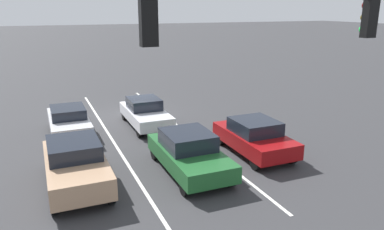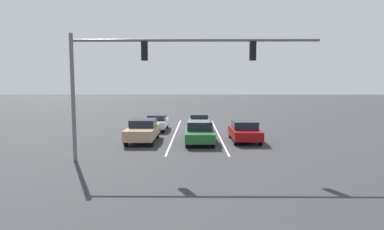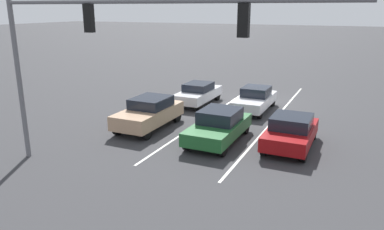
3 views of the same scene
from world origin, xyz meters
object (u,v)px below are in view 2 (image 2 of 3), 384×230
at_px(car_tan_rightlane_front, 143,130).
at_px(traffic_signal_gantry, 149,66).
at_px(car_maroon_leftlane_front, 244,131).
at_px(car_silver_rightlane_second, 157,122).
at_px(car_darkgreen_midlane_front, 200,132).
at_px(car_white_midlane_second, 199,122).

height_order(car_tan_rightlane_front, traffic_signal_gantry, traffic_signal_gantry).
distance_m(car_maroon_leftlane_front, traffic_signal_gantry, 9.31).
xyz_separation_m(car_silver_rightlane_second, traffic_signal_gantry, (-1.03, 11.24, 4.28)).
bearing_deg(car_darkgreen_midlane_front, traffic_signal_gantry, 62.06).
relative_size(car_white_midlane_second, traffic_signal_gantry, 0.33).
bearing_deg(car_silver_rightlane_second, traffic_signal_gantry, 95.23).
bearing_deg(traffic_signal_gantry, car_maroon_leftlane_front, -136.01).
bearing_deg(car_tan_rightlane_front, car_silver_rightlane_second, -92.91).
xyz_separation_m(car_white_midlane_second, traffic_signal_gantry, (2.78, 11.24, 4.29)).
relative_size(car_tan_rightlane_front, car_white_midlane_second, 1.03).
xyz_separation_m(car_darkgreen_midlane_front, car_silver_rightlane_second, (3.76, -6.09, -0.03)).
height_order(car_tan_rightlane_front, car_maroon_leftlane_front, car_tan_rightlane_front).
bearing_deg(car_maroon_leftlane_front, car_white_midlane_second, -59.89).
relative_size(car_darkgreen_midlane_front, car_white_midlane_second, 1.03).
bearing_deg(car_silver_rightlane_second, car_maroon_leftlane_front, 141.83).
distance_m(car_tan_rightlane_front, car_silver_rightlane_second, 5.70).
bearing_deg(car_silver_rightlane_second, car_darkgreen_midlane_front, 121.66).
relative_size(car_darkgreen_midlane_front, car_maroon_leftlane_front, 1.09).
bearing_deg(car_maroon_leftlane_front, car_darkgreen_midlane_front, 10.60).
bearing_deg(car_white_midlane_second, traffic_signal_gantry, 76.12).
relative_size(car_silver_rightlane_second, traffic_signal_gantry, 0.33).
distance_m(car_silver_rightlane_second, car_white_midlane_second, 3.81).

